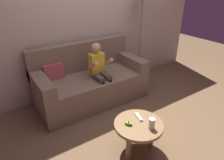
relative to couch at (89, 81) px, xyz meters
The scene contains 8 objects.
ground_plane 1.13m from the couch, 76.59° to the right, with size 9.18×9.18×0.00m, color brown.
wall_back 1.04m from the couch, 57.24° to the left, with size 4.59×0.05×2.50m, color #B2A38E.
couch is the anchor object (origin of this frame).
person_seated_on_couch 0.31m from the couch, 63.78° to the right, with size 0.31×0.38×0.96m.
coffee_table 1.30m from the couch, 93.97° to the right, with size 0.54×0.54×0.38m.
game_remote_white_near_edge 1.23m from the couch, 91.17° to the right, with size 0.07×0.14×0.03m.
nunchuk_lime 1.28m from the couch, 98.89° to the right, with size 0.09×0.10×0.05m.
soda_can 1.44m from the couch, 91.22° to the right, with size 0.07×0.07×0.12m, color silver.
Camera 1 is at (-1.56, -1.54, 1.79)m, focal length 32.51 mm.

